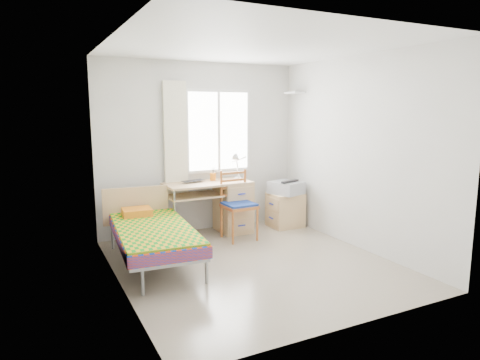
% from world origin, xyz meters
% --- Properties ---
extents(floor, '(3.50, 3.50, 0.00)m').
position_xyz_m(floor, '(0.00, 0.00, 0.00)').
color(floor, '#BCAD93').
rests_on(floor, ground).
extents(ceiling, '(3.50, 3.50, 0.00)m').
position_xyz_m(ceiling, '(0.00, 0.00, 2.60)').
color(ceiling, white).
rests_on(ceiling, wall_back).
extents(wall_back, '(3.20, 0.00, 3.20)m').
position_xyz_m(wall_back, '(0.00, 1.75, 1.30)').
color(wall_back, silver).
rests_on(wall_back, ground).
extents(wall_left, '(0.00, 3.50, 3.50)m').
position_xyz_m(wall_left, '(-1.60, 0.00, 1.30)').
color(wall_left, silver).
rests_on(wall_left, ground).
extents(wall_right, '(0.00, 3.50, 3.50)m').
position_xyz_m(wall_right, '(1.60, 0.00, 1.30)').
color(wall_right, silver).
rests_on(wall_right, ground).
extents(window, '(1.10, 0.04, 1.30)m').
position_xyz_m(window, '(0.30, 1.73, 1.55)').
color(window, white).
rests_on(window, wall_back).
extents(curtain, '(0.35, 0.05, 1.70)m').
position_xyz_m(curtain, '(-0.42, 1.68, 1.45)').
color(curtain, beige).
rests_on(curtain, wall_back).
extents(floating_shelf, '(0.20, 0.32, 0.03)m').
position_xyz_m(floating_shelf, '(1.49, 1.40, 2.15)').
color(floating_shelf, white).
rests_on(floating_shelf, wall_right).
extents(bed, '(1.03, 1.96, 0.82)m').
position_xyz_m(bed, '(-1.10, 0.60, 0.40)').
color(bed, gray).
rests_on(bed, floor).
extents(desk, '(1.30, 0.61, 0.81)m').
position_xyz_m(desk, '(0.33, 1.42, 0.44)').
color(desk, tan).
rests_on(desk, floor).
extents(chair, '(0.45, 0.45, 1.01)m').
position_xyz_m(chair, '(0.31, 1.05, 0.57)').
color(chair, '#A4451F').
rests_on(chair, floor).
extents(cabinet, '(0.52, 0.46, 0.55)m').
position_xyz_m(cabinet, '(1.28, 1.28, 0.28)').
color(cabinet, tan).
rests_on(cabinet, floor).
extents(printer, '(0.54, 0.58, 0.20)m').
position_xyz_m(printer, '(1.27, 1.26, 0.65)').
color(printer, '#A0A3A8').
rests_on(printer, cabinet).
extents(laptop, '(0.40, 0.29, 0.03)m').
position_xyz_m(laptop, '(-0.20, 1.47, 0.82)').
color(laptop, black).
rests_on(laptop, desk).
extents(pen_cup, '(0.10, 0.10, 0.11)m').
position_xyz_m(pen_cup, '(0.12, 1.55, 0.86)').
color(pen_cup, orange).
rests_on(pen_cup, desk).
extents(task_lamp, '(0.23, 0.33, 0.42)m').
position_xyz_m(task_lamp, '(0.45, 1.36, 1.07)').
color(task_lamp, white).
rests_on(task_lamp, desk).
extents(book, '(0.27, 0.30, 0.02)m').
position_xyz_m(book, '(-0.25, 1.43, 0.59)').
color(book, gray).
rests_on(book, desk).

